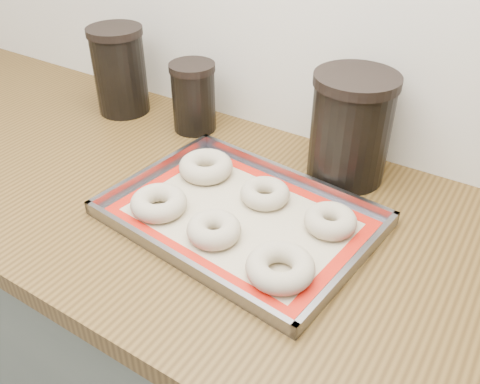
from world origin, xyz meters
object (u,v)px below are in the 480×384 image
Objects in this scene: baking_tray at (240,216)px; bagel_front_mid at (214,230)px; bagel_back_right at (330,221)px; canister_left at (120,70)px; bagel_front_left at (159,203)px; bagel_back_mid at (265,193)px; canister_mid at (194,97)px; bagel_back_left at (206,167)px; bagel_front_right at (280,267)px; canister_right at (351,128)px.

baking_tray is 0.07m from bagel_front_mid.
canister_left is at bearing 165.62° from bagel_back_right.
bagel_front_left is 1.11× the size of bagel_back_mid.
bagel_back_left is at bearing -47.12° from canister_mid.
bagel_front_right is 0.32m from bagel_back_left.
bagel_back_right is at bearing -22.82° from canister_mid.
bagel_front_mid is 0.14m from bagel_front_right.
bagel_front_right reaches higher than baking_tray.
bagel_back_mid is at bearing 42.07° from bagel_front_left.
canister_left reaches higher than canister_mid.
baking_tray is 0.28m from canister_right.
bagel_back_left is 0.15m from bagel_back_mid.
bagel_back_mid is (0.02, 0.14, -0.00)m from bagel_front_mid.
bagel_back_right is 0.44× the size of canister_left.
baking_tray is at bearing 25.22° from bagel_front_left.
bagel_back_right is at bearing 22.96° from bagel_front_left.
canister_right reaches higher than bagel_back_left.
bagel_back_left reaches higher than bagel_front_left.
bagel_front_left is at bearing -128.02° from canister_right.
bagel_front_right is (0.14, -0.02, 0.00)m from bagel_front_mid.
canister_left is (-0.35, 0.28, 0.08)m from bagel_front_left.
canister_mid is (-0.41, 0.33, 0.06)m from bagel_front_right.
bagel_front_right is 1.18× the size of bagel_back_right.
bagel_back_right is at bearing 83.63° from bagel_front_right.
canister_right is (-0.05, 0.18, 0.09)m from bagel_back_right.
bagel_front_mid is at bearing -97.18° from bagel_back_mid.
bagel_back_right is 0.66m from canister_left.
canister_right is at bearing 1.70° from canister_left.
canister_mid is at bearing 132.88° from bagel_back_left.
bagel_front_left is at bearing -157.04° from bagel_back_right.
canister_right is at bearing 105.20° from bagel_back_right.
canister_mid reaches higher than bagel_back_left.
bagel_back_mid is at bearing -30.18° from canister_mid.
canister_mid is at bearing 4.63° from canister_left.
bagel_front_mid and bagel_back_right have the same top height.
canister_right is (0.24, 0.30, 0.09)m from bagel_front_left.
bagel_back_mid is at bearing -5.39° from bagel_back_left.
canister_right reaches higher than canister_mid.
bagel_front_right is 0.68× the size of canister_mid.
bagel_front_mid is 0.20m from bagel_back_left.
bagel_back_right is 0.58× the size of canister_mid.
baking_tray is 5.35× the size of bagel_back_right.
canister_left reaches higher than bagel_back_right.
canister_right is at bearing 95.61° from bagel_front_right.
baking_tray is at bearing -24.35° from canister_left.
baking_tray is at bearing 145.29° from bagel_front_right.
bagel_back_left is at bearing 146.88° from bagel_front_right.
bagel_front_left is (-0.14, -0.06, 0.02)m from baking_tray.
bagel_back_left is at bearing -146.55° from canister_right.
canister_right is (0.11, 0.31, 0.09)m from bagel_front_mid.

